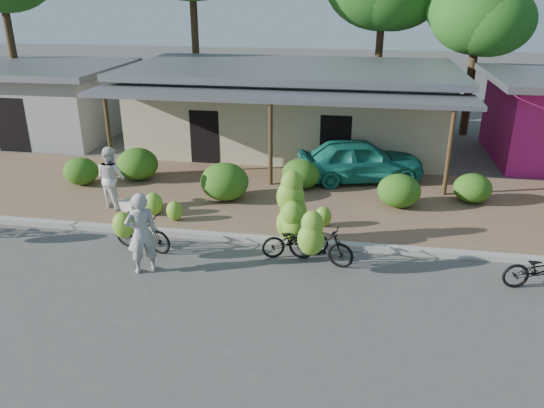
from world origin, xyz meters
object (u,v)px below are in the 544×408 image
(bike_left, at_px, (139,231))
(bike_far_right, at_px, (543,270))
(bike_right, at_px, (318,241))
(vendor, at_px, (142,233))
(teal_van, at_px, (360,160))
(sack_near, at_px, (146,206))
(bike_center, at_px, (293,220))
(tree_near_right, at_px, (474,13))
(sack_far, at_px, (132,206))
(bystander, at_px, (111,177))

(bike_left, relative_size, bike_far_right, 0.97)
(bike_right, distance_m, bike_far_right, 5.00)
(vendor, bearing_deg, teal_van, -159.74)
(sack_near, bearing_deg, teal_van, 31.80)
(bike_left, distance_m, bike_center, 3.87)
(tree_near_right, relative_size, bike_left, 3.90)
(vendor, bearing_deg, tree_near_right, -157.29)
(tree_near_right, height_order, bike_left, tree_near_right)
(tree_near_right, bearing_deg, sack_far, -133.86)
(sack_far, xyz_separation_m, vendor, (1.68, -3.18, 0.73))
(tree_near_right, bearing_deg, sack_near, -132.72)
(sack_near, xyz_separation_m, bystander, (-1.07, 0.18, 0.78))
(bike_left, relative_size, bike_center, 0.85)
(bike_center, distance_m, bike_right, 1.03)
(bike_left, xyz_separation_m, bike_right, (4.48, -0.03, 0.10))
(sack_far, relative_size, bystander, 0.40)
(bystander, height_order, teal_van, bystander)
(bike_far_right, relative_size, vendor, 0.91)
(bike_far_right, xyz_separation_m, bystander, (-11.31, 2.59, 0.59))
(sack_far, bearing_deg, bike_center, -17.25)
(teal_van, bearing_deg, bike_right, 156.08)
(sack_near, bearing_deg, vendor, -68.40)
(bike_far_right, bearing_deg, tree_near_right, -9.78)
(bike_left, height_order, sack_far, bike_left)
(tree_near_right, distance_m, teal_van, 9.83)
(teal_van, bearing_deg, bike_far_right, -162.14)
(sack_near, bearing_deg, tree_near_right, 47.28)
(bike_left, relative_size, teal_van, 0.41)
(sack_far, bearing_deg, bystander, 164.92)
(bike_center, xyz_separation_m, bike_right, (0.69, -0.75, -0.16))
(bike_far_right, relative_size, sack_near, 2.12)
(bike_left, xyz_separation_m, bystander, (-1.83, 2.44, 0.47))
(bike_center, xyz_separation_m, sack_near, (-4.55, 1.54, -0.57))
(bike_far_right, height_order, sack_near, bike_far_right)
(bike_right, xyz_separation_m, sack_far, (-5.67, 2.29, -0.43))
(vendor, bearing_deg, bystander, -90.10)
(vendor, relative_size, teal_van, 0.47)
(sack_near, relative_size, sack_far, 1.13)
(vendor, bearing_deg, bike_far_right, 150.06)
(bike_far_right, relative_size, teal_van, 0.42)
(sack_near, distance_m, sack_far, 0.42)
(bike_far_right, distance_m, bystander, 11.61)
(bike_center, distance_m, sack_near, 4.84)
(bike_left, relative_size, sack_near, 2.06)
(tree_near_right, xyz_separation_m, teal_van, (-4.41, -7.61, -4.39))
(bike_right, height_order, vendor, vendor)
(bike_center, bearing_deg, tree_near_right, -43.63)
(bike_center, relative_size, bike_right, 1.18)
(bike_left, bearing_deg, sack_near, 32.80)
(sack_far, xyz_separation_m, bystander, (-0.65, 0.17, 0.79))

